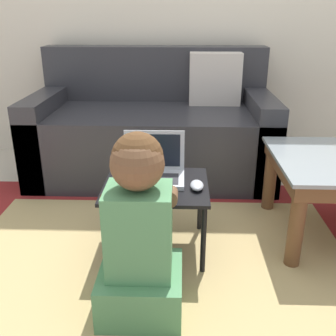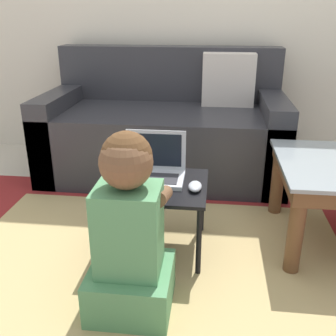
{
  "view_description": "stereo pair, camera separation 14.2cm",
  "coord_description": "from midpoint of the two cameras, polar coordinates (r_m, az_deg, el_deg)",
  "views": [
    {
      "loc": [
        0.01,
        -1.65,
        1.1
      ],
      "look_at": [
        -0.05,
        0.05,
        0.41
      ],
      "focal_mm": 42.0,
      "sensor_mm": 36.0,
      "label": 1
    },
    {
      "loc": [
        0.15,
        -1.64,
        1.1
      ],
      "look_at": [
        -0.05,
        0.05,
        0.41
      ],
      "focal_mm": 42.0,
      "sensor_mm": 36.0,
      "label": 2
    }
  ],
  "objects": [
    {
      "name": "laptop",
      "position": [
        1.86,
        -4.31,
        -0.59
      ],
      "size": [
        0.29,
        0.21,
        0.22
      ],
      "color": "#B7BCC6",
      "rests_on": "laptop_desk"
    },
    {
      "name": "couch",
      "position": [
        2.81,
        -3.45,
        5.47
      ],
      "size": [
        1.63,
        0.86,
        0.86
      ],
      "color": "#2D2D33",
      "rests_on": "ground_plane"
    },
    {
      "name": "computer_mouse",
      "position": [
        1.76,
        1.92,
        -2.57
      ],
      "size": [
        0.06,
        0.1,
        0.03
      ],
      "color": "#B2B7C1",
      "rests_on": "laptop_desk"
    },
    {
      "name": "ground_plane",
      "position": [
        1.98,
        -0.56,
        -11.77
      ],
      "size": [
        16.0,
        16.0,
        0.0
      ],
      "primitive_type": "plane",
      "color": "beige"
    },
    {
      "name": "area_rug",
      "position": [
        1.81,
        -4.4,
        -15.19
      ],
      "size": [
        2.53,
        1.98,
        0.01
      ],
      "color": "maroon",
      "rests_on": "ground_plane"
    },
    {
      "name": "person_seated",
      "position": [
        1.46,
        -6.96,
        -9.84
      ],
      "size": [
        0.31,
        0.38,
        0.72
      ],
      "color": "#518E5B",
      "rests_on": "ground_plane"
    },
    {
      "name": "laptop_desk",
      "position": [
        1.84,
        -3.96,
        -3.54
      ],
      "size": [
        0.48,
        0.42,
        0.35
      ],
      "color": "black",
      "rests_on": "ground_plane"
    }
  ]
}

